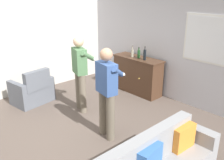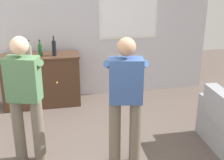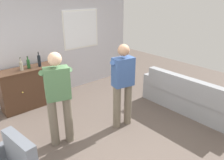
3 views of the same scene
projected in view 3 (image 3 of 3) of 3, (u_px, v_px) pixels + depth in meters
The scene contains 9 objects.
ground at pixel (116, 139), 4.05m from camera, with size 10.40×10.40×0.00m, color brown.
wall_back_with_window at pixel (46, 41), 5.42m from camera, with size 5.20×0.15×2.80m.
couch at pixel (189, 98), 4.88m from camera, with size 0.57×2.34×0.86m.
sideboard_cabinet at pixel (31, 87), 5.11m from camera, with size 1.38×0.49×0.94m.
bottle_wine_green at pixel (21, 66), 4.77m from camera, with size 0.07×0.07×0.29m.
bottle_liquor_amber at pixel (28, 63), 4.91m from camera, with size 0.07×0.07×0.28m.
bottle_spirits_clear at pixel (39, 61), 5.01m from camera, with size 0.07×0.07×0.34m.
person_standing_left at pixel (58, 95), 3.65m from camera, with size 0.53×0.52×1.68m.
person_standing_right at pixel (123, 82), 4.17m from camera, with size 0.55×0.51×1.68m.
Camera 3 is at (-2.24, -2.50, 2.53)m, focal length 35.00 mm.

